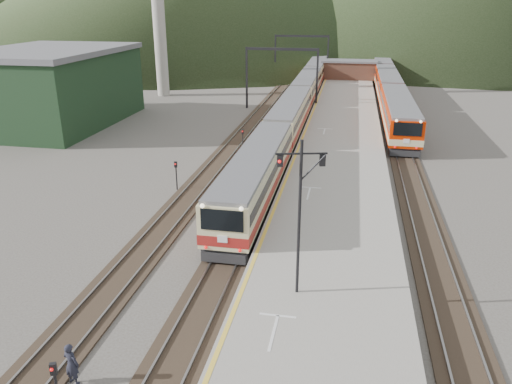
% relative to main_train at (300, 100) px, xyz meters
% --- Properties ---
extents(track_main, '(2.60, 200.00, 0.23)m').
position_rel_main_train_xyz_m(track_main, '(0.00, -11.61, -1.90)').
color(track_main, black).
rests_on(track_main, ground).
extents(track_far, '(2.60, 200.00, 0.23)m').
position_rel_main_train_xyz_m(track_far, '(-5.00, -11.61, -1.90)').
color(track_far, black).
rests_on(track_far, ground).
extents(track_second, '(2.60, 200.00, 0.23)m').
position_rel_main_train_xyz_m(track_second, '(11.50, -11.61, -1.90)').
color(track_second, black).
rests_on(track_second, ground).
extents(platform, '(8.00, 100.00, 1.00)m').
position_rel_main_train_xyz_m(platform, '(5.60, -13.61, -1.47)').
color(platform, gray).
rests_on(platform, ground).
extents(gantry_near, '(9.55, 0.25, 8.00)m').
position_rel_main_train_xyz_m(gantry_near, '(-2.85, 3.39, 3.62)').
color(gantry_near, black).
rests_on(gantry_near, ground).
extents(gantry_far, '(9.55, 0.25, 8.00)m').
position_rel_main_train_xyz_m(gantry_far, '(-2.85, 28.39, 3.62)').
color(gantry_far, black).
rests_on(gantry_far, ground).
extents(warehouse, '(14.50, 20.50, 8.60)m').
position_rel_main_train_xyz_m(warehouse, '(-28.00, -9.61, 2.35)').
color(warehouse, black).
rests_on(warehouse, ground).
extents(station_shed, '(9.40, 4.40, 3.10)m').
position_rel_main_train_xyz_m(station_shed, '(5.60, 26.39, 0.60)').
color(station_shed, '#4C2E23').
rests_on(station_shed, platform).
extents(main_train, '(2.85, 78.20, 3.48)m').
position_rel_main_train_xyz_m(main_train, '(0.00, 0.00, 0.00)').
color(main_train, '#C8BD89').
rests_on(main_train, track_main).
extents(second_train, '(3.07, 62.86, 3.74)m').
position_rel_main_train_xyz_m(second_train, '(11.50, 14.71, 0.13)').
color(second_train, '#C32300').
rests_on(second_train, track_second).
extents(signal_mast, '(2.16, 0.65, 7.31)m').
position_rel_main_train_xyz_m(signal_mast, '(4.39, -42.37, 3.48)').
color(signal_mast, black).
rests_on(signal_mast, platform).
extents(short_signal_a, '(0.26, 0.23, 2.27)m').
position_rel_main_train_xyz_m(short_signal_a, '(-3.03, -50.33, -0.51)').
color(short_signal_a, black).
rests_on(short_signal_a, ground).
extents(short_signal_b, '(0.27, 0.24, 2.27)m').
position_rel_main_train_xyz_m(short_signal_b, '(-3.59, -17.34, -0.51)').
color(short_signal_b, black).
rests_on(short_signal_b, ground).
extents(short_signal_c, '(0.25, 0.20, 2.27)m').
position_rel_main_train_xyz_m(short_signal_c, '(-6.47, -28.12, -0.51)').
color(short_signal_c, black).
rests_on(short_signal_c, ground).
extents(worker, '(0.73, 0.57, 1.78)m').
position_rel_main_train_xyz_m(worker, '(-3.44, -48.76, -1.08)').
color(worker, black).
rests_on(worker, ground).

